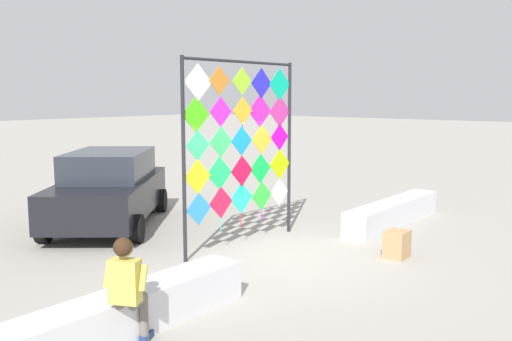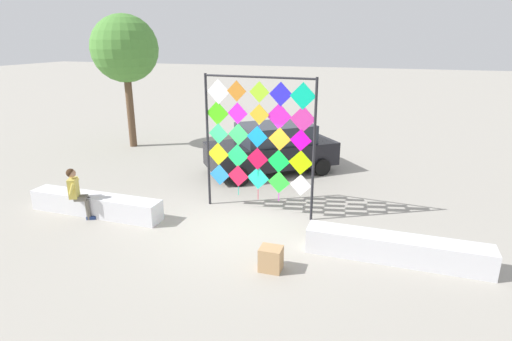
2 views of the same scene
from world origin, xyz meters
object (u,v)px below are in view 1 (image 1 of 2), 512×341
Objects in this scene: seated_vendor at (128,284)px; parked_car at (109,188)px; cardboard_box_large at (397,244)px; kite_display_rack at (242,139)px.

parked_car is at bearing 55.99° from seated_vendor.
seated_vendor is 2.76× the size of cardboard_box_large.
seated_vendor is 6.66m from parked_car.
cardboard_box_large is at bearing -67.00° from kite_display_rack.
kite_display_rack reaches higher than cardboard_box_large.
kite_display_rack is 2.65× the size of seated_vendor.
kite_display_rack is 3.60m from cardboard_box_large.
seated_vendor is 5.65m from cardboard_box_large.
kite_display_rack reaches higher than seated_vendor.
cardboard_box_large is (1.84, -6.36, -0.63)m from parked_car.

